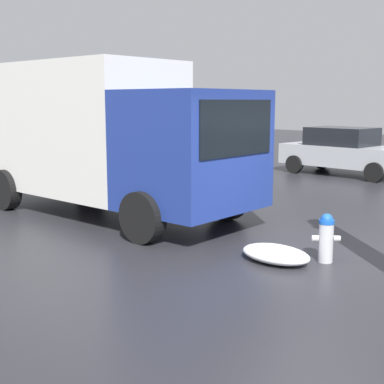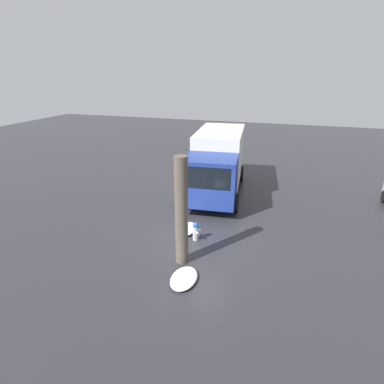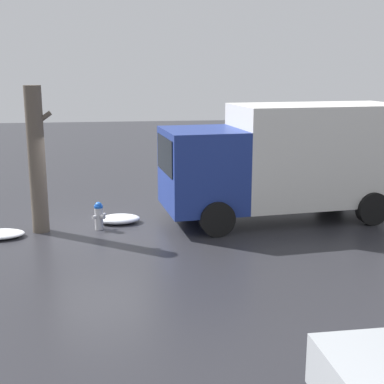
{
  "view_description": "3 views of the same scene",
  "coord_description": "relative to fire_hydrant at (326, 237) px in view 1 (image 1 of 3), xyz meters",
  "views": [
    {
      "loc": [
        -4.27,
        6.82,
        2.41
      ],
      "look_at": [
        2.1,
        0.79,
        0.91
      ],
      "focal_mm": 50.0,
      "sensor_mm": 36.0,
      "label": 1
    },
    {
      "loc": [
        -9.75,
        -2.94,
        6.12
      ],
      "look_at": [
        2.36,
        0.89,
        1.0
      ],
      "focal_mm": 28.0,
      "sensor_mm": 36.0,
      "label": 2
    },
    {
      "loc": [
        0.51,
        -13.81,
        4.15
      ],
      "look_at": [
        2.44,
        -0.31,
        1.01
      ],
      "focal_mm": 50.0,
      "sensor_mm": 36.0,
      "label": 3
    }
  ],
  "objects": [
    {
      "name": "delivery_truck",
      "position": [
        5.25,
        0.39,
        1.34
      ],
      "size": [
        6.87,
        3.13,
        3.2
      ],
      "rotation": [
        0.0,
        0.0,
        1.67
      ],
      "color": "navy",
      "rests_on": "ground_plane"
    },
    {
      "name": "ground_plane",
      "position": [
        -0.0,
        0.0,
        -0.38
      ],
      "size": [
        60.0,
        60.0,
        0.0
      ],
      "primitive_type": "plane",
      "color": "#28282D"
    },
    {
      "name": "snow_pile_curbside",
      "position": [
        0.53,
        0.53,
        -0.27
      ],
      "size": [
        1.14,
        0.75,
        0.23
      ],
      "color": "white",
      "rests_on": "ground_plane"
    },
    {
      "name": "parked_car",
      "position": [
        4.96,
        -8.86,
        0.4
      ],
      "size": [
        4.25,
        1.94,
        1.55
      ],
      "rotation": [
        0.0,
        0.0,
        1.58
      ],
      "color": "#ADB2B7",
      "rests_on": "ground_plane"
    },
    {
      "name": "fire_hydrant",
      "position": [
        0.0,
        0.0,
        0.0
      ],
      "size": [
        0.37,
        0.37,
        0.75
      ],
      "rotation": [
        0.0,
        0.0,
        5.47
      ],
      "color": "#B7B7BC",
      "rests_on": "ground_plane"
    }
  ]
}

